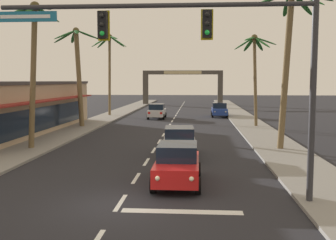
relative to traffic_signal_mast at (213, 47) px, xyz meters
name	(u,v)px	position (x,y,z in m)	size (l,w,h in m)	color
ground_plane	(119,205)	(-3.20, -0.51, -5.44)	(220.00, 220.00, 0.00)	#232328
sidewalk_right	(260,132)	(4.60, 19.49, -5.37)	(3.20, 110.00, 0.14)	gray
sidewalk_left	(74,131)	(-11.00, 19.49, -5.37)	(3.20, 110.00, 0.14)	gray
lane_markings	(171,131)	(-2.80, 20.50, -5.43)	(4.28, 89.53, 0.01)	silver
traffic_signal_mast	(213,47)	(0.00, 0.00, 0.00)	(11.19, 0.41, 7.62)	#2D2D33
sedan_lead_at_stop_bar	(177,164)	(-1.32, 2.52, -4.58)	(1.95, 4.45, 1.68)	red
sedan_third_in_queue	(179,142)	(-1.52, 8.64, -4.58)	(2.11, 4.51, 1.68)	silver
sedan_oncoming_far	(157,111)	(-5.14, 32.04, -4.58)	(1.96, 4.45, 1.68)	silver
sedan_parked_nearest_kerb	(219,110)	(2.11, 34.92, -4.58)	(1.96, 4.46, 1.68)	navy
palm_left_second	(34,45)	(-10.47, 10.25, 1.05)	(3.13, 3.11, 9.06)	brown
palm_left_third	(78,62)	(-11.42, 22.57, 0.57)	(4.64, 4.56, 9.12)	brown
palm_left_farthest	(109,54)	(-11.17, 34.79, 2.06)	(4.37, 4.94, 9.90)	brown
palm_right_second	(289,39)	(4.93, 11.15, 1.38)	(4.76, 4.54, 9.85)	brown
palm_right_third	(255,59)	(4.69, 23.81, 0.80)	(3.86, 3.62, 8.50)	brown
storefront_strip_left	(6,108)	(-15.77, 17.26, -3.31)	(7.81, 23.67, 4.25)	tan
town_gateway_arch	(183,82)	(-3.20, 59.20, -1.44)	(14.33, 0.90, 6.14)	#423D38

